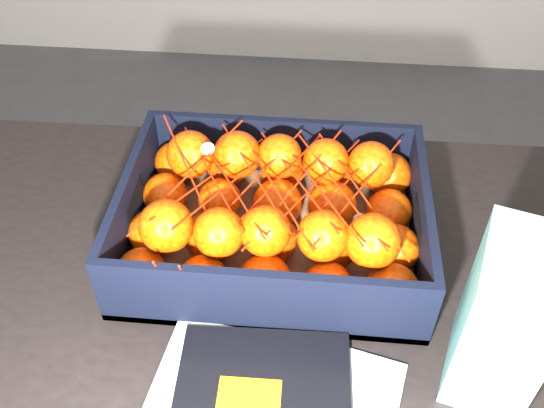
{
  "coord_description": "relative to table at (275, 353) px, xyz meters",
  "views": [
    {
      "loc": [
        0.37,
        -0.68,
        1.42
      ],
      "look_at": [
        0.32,
        -0.1,
        0.86
      ],
      "focal_mm": 39.73,
      "sensor_mm": 36.0,
      "label": 1
    }
  ],
  "objects": [
    {
      "name": "mesh_net",
      "position": [
        -0.02,
        0.12,
        0.22
      ],
      "size": [
        0.36,
        0.29,
        0.1
      ],
      "color": "red",
      "rests_on": "clementine_heap"
    },
    {
      "name": "retail_carton",
      "position": [
        0.27,
        -0.06,
        0.2
      ],
      "size": [
        0.13,
        0.16,
        0.21
      ],
      "primitive_type": "cube",
      "rotation": [
        0.0,
        0.0,
        -0.29
      ],
      "color": "white",
      "rests_on": "table"
    },
    {
      "name": "clementine_heap",
      "position": [
        -0.01,
        0.13,
        0.16
      ],
      "size": [
        0.41,
        0.31,
        0.13
      ],
      "color": "#DA3C04",
      "rests_on": "produce_crate"
    },
    {
      "name": "table",
      "position": [
        0.0,
        0.0,
        0.0
      ],
      "size": [
        1.21,
        0.81,
        0.75
      ],
      "color": "black",
      "rests_on": "ground"
    },
    {
      "name": "produce_crate",
      "position": [
        -0.01,
        0.13,
        0.13
      ],
      "size": [
        0.43,
        0.32,
        0.12
      ],
      "color": "brown",
      "rests_on": "table"
    }
  ]
}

